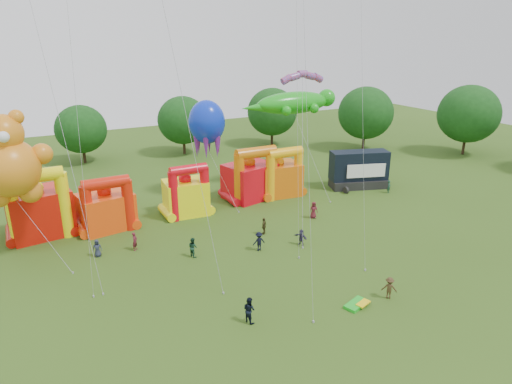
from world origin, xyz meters
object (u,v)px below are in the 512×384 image
teddy_bear_kite (22,190)px  gecko_kite (298,116)px  bouncy_castle_0 (40,210)px  stage_trailer (359,170)px  octopus_kite (211,138)px  bouncy_castle_2 (186,195)px  spectator_0 (97,248)px  spectator_4 (264,226)px

teddy_bear_kite → gecko_kite: (32.68, 7.61, 2.44)m
bouncy_castle_0 → stage_trailer: (38.00, -2.94, -0.41)m
octopus_kite → bouncy_castle_0: bearing=-172.4°
teddy_bear_kite → octopus_kite: bearing=21.5°
bouncy_castle_0 → bouncy_castle_2: (14.77, -1.44, -0.45)m
stage_trailer → spectator_0: stage_trailer is taller
bouncy_castle_0 → spectator_0: bouncy_castle_0 is taller
gecko_kite → spectator_4: gecko_kite is taller
teddy_bear_kite → octopus_kite: (20.73, 8.15, 0.67)m
bouncy_castle_0 → stage_trailer: bouncy_castle_0 is taller
stage_trailer → octopus_kite: bearing=163.2°
spectator_4 → bouncy_castle_0: bearing=-68.9°
octopus_kite → spectator_0: size_ratio=7.16×
bouncy_castle_0 → octopus_kite: bearing=7.6°
octopus_kite → spectator_0: (-15.51, -10.01, -6.59)m
stage_trailer → octopus_kite: size_ratio=0.67×
bouncy_castle_2 → stage_trailer: (23.23, -1.50, 0.04)m
octopus_kite → stage_trailer: bearing=-16.8°
bouncy_castle_0 → spectator_0: 8.63m
stage_trailer → gecko_kite: (-6.50, 5.02, 6.85)m
gecko_kite → bouncy_castle_0: bearing=-176.2°
bouncy_castle_0 → octopus_kite: (19.54, 2.62, 4.67)m
spectator_0 → bouncy_castle_2: bearing=41.3°
teddy_bear_kite → spectator_0: bearing=-19.7°
bouncy_castle_0 → stage_trailer: 38.12m
gecko_kite → spectator_0: 30.23m
octopus_kite → teddy_bear_kite: bearing=-158.5°
teddy_bear_kite → bouncy_castle_2: bearing=14.4°
gecko_kite → octopus_kite: gecko_kite is taller
stage_trailer → octopus_kite: 19.93m
bouncy_castle_2 → octopus_kite: 8.09m
bouncy_castle_2 → teddy_bear_kite: (-15.95, -4.08, 4.44)m
bouncy_castle_0 → stage_trailer: bearing=-4.4°
bouncy_castle_2 → teddy_bear_kite: size_ratio=0.45×
octopus_kite → spectator_4: bearing=-88.8°
gecko_kite → spectator_0: bearing=-161.0°
stage_trailer → spectator_4: size_ratio=4.50×
stage_trailer → spectator_4: (-18.20, -7.26, -1.46)m
gecko_kite → stage_trailer: bearing=-37.7°
bouncy_castle_2 → spectator_4: bouncy_castle_2 is taller
stage_trailer → teddy_bear_kite: bearing=-176.2°
spectator_4 → octopus_kite: bearing=-130.5°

